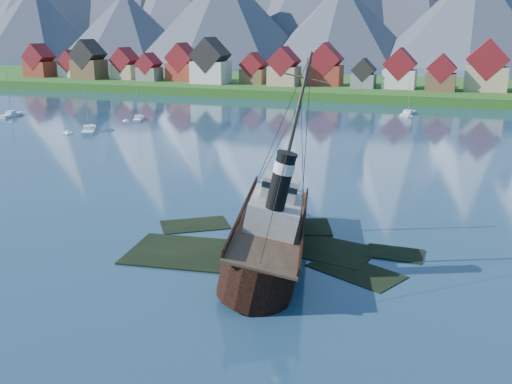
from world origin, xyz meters
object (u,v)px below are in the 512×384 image
(sailboat_a, at_px, (89,131))
(sailboat_e, at_px, (408,114))
(sailboat_c, at_px, (139,119))
(sailboat_b, at_px, (11,115))
(tugboat_wreck, at_px, (268,228))

(sailboat_a, relative_size, sailboat_e, 1.16)
(sailboat_a, xyz_separation_m, sailboat_e, (66.71, 54.19, -0.04))
(sailboat_a, distance_m, sailboat_e, 85.95)
(sailboat_a, bearing_deg, sailboat_c, 54.03)
(sailboat_b, xyz_separation_m, sailboat_c, (36.10, 6.41, -0.07))
(sailboat_b, height_order, sailboat_e, sailboat_b)
(tugboat_wreck, height_order, sailboat_e, tugboat_wreck)
(sailboat_a, distance_m, sailboat_c, 19.49)
(tugboat_wreck, xyz_separation_m, sailboat_e, (3.33, 110.24, -2.63))
(tugboat_wreck, distance_m, sailboat_e, 110.32)
(sailboat_b, distance_m, sailboat_e, 109.46)
(sailboat_e, bearing_deg, sailboat_c, -144.32)
(sailboat_b, relative_size, sailboat_c, 1.24)
(sailboat_c, bearing_deg, tugboat_wreck, -74.66)
(sailboat_c, bearing_deg, sailboat_e, 3.95)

